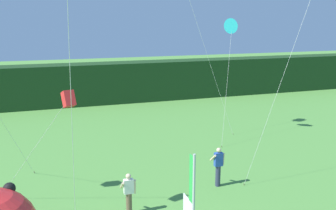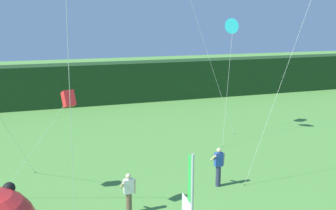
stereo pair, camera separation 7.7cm
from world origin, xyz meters
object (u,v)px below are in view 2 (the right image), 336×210
Objects in this scene: person_near_banner at (218,166)px; person_mid_field at (129,193)px; kite_cyan_delta_1 at (233,26)px; kite_red_box_3 at (68,100)px.

person_mid_field is at bearing -164.99° from person_near_banner.
kite_red_box_3 is (-9.90, -7.13, -2.27)m from kite_cyan_delta_1.
kite_cyan_delta_1 is at bearing 59.39° from person_near_banner.
kite_red_box_3 reaches higher than person_mid_field.
kite_cyan_delta_1 reaches higher than person_mid_field.
kite_cyan_delta_1 is at bearing 43.31° from person_mid_field.
kite_cyan_delta_1 is 1.50× the size of kite_red_box_3.
person_mid_field is 0.22× the size of kite_cyan_delta_1.
kite_cyan_delta_1 reaches higher than person_near_banner.
person_mid_field is at bearing -136.69° from kite_cyan_delta_1.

